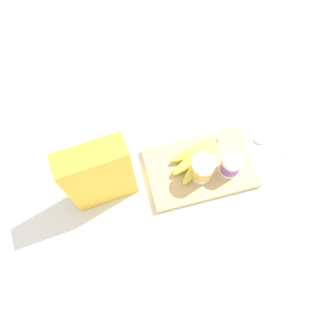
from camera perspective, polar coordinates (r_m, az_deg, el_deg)
name	(u,v)px	position (r m, az deg, el deg)	size (l,w,h in m)	color
ground_plane	(200,169)	(1.07, 5.60, -0.15)	(2.40, 2.40, 0.00)	silver
cutting_board	(200,168)	(1.06, 5.65, 0.07)	(0.34, 0.22, 0.02)	tan
cereal_box	(99,176)	(0.93, -12.04, -1.33)	(0.19, 0.07, 0.27)	yellow
yogurt_cup_front	(231,165)	(1.02, 11.03, 0.49)	(0.06, 0.06, 0.08)	white
yogurt_cup_back	(202,169)	(0.99, 6.10, -0.17)	(0.07, 0.07, 0.10)	white
banana_bunch	(196,157)	(1.04, 5.04, 1.96)	(0.19, 0.15, 0.04)	#DCD645
spoon	(267,144)	(1.14, 17.01, 4.06)	(0.11, 0.10, 0.01)	silver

